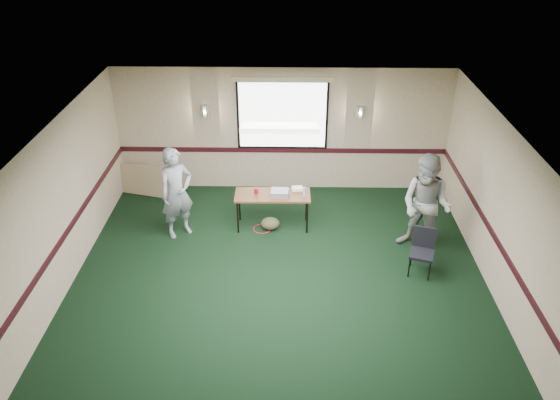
{
  "coord_description": "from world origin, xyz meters",
  "views": [
    {
      "loc": [
        0.15,
        -6.73,
        5.79
      ],
      "look_at": [
        0.0,
        1.3,
        1.2
      ],
      "focal_mm": 35.0,
      "sensor_mm": 36.0,
      "label": 1
    }
  ],
  "objects_px": {
    "person_left": "(177,193)",
    "person_right": "(426,205)",
    "conference_chair": "(423,247)",
    "folding_table": "(273,197)",
    "projector": "(280,193)"
  },
  "relations": [
    {
      "from": "projector",
      "to": "conference_chair",
      "type": "bearing_deg",
      "value": -26.45
    },
    {
      "from": "conference_chair",
      "to": "person_right",
      "type": "distance_m",
      "value": 0.78
    },
    {
      "from": "conference_chair",
      "to": "person_right",
      "type": "height_order",
      "value": "person_right"
    },
    {
      "from": "projector",
      "to": "person_right",
      "type": "bearing_deg",
      "value": -13.55
    },
    {
      "from": "folding_table",
      "to": "projector",
      "type": "distance_m",
      "value": 0.18
    },
    {
      "from": "folding_table",
      "to": "conference_chair",
      "type": "height_order",
      "value": "conference_chair"
    },
    {
      "from": "person_left",
      "to": "projector",
      "type": "bearing_deg",
      "value": -29.74
    },
    {
      "from": "person_left",
      "to": "person_right",
      "type": "height_order",
      "value": "person_right"
    },
    {
      "from": "projector",
      "to": "person_right",
      "type": "relative_size",
      "value": 0.17
    },
    {
      "from": "folding_table",
      "to": "person_right",
      "type": "height_order",
      "value": "person_right"
    },
    {
      "from": "projector",
      "to": "conference_chair",
      "type": "xyz_separation_m",
      "value": [
        2.47,
        -1.34,
        -0.29
      ]
    },
    {
      "from": "folding_table",
      "to": "person_right",
      "type": "relative_size",
      "value": 0.76
    },
    {
      "from": "conference_chair",
      "to": "person_left",
      "type": "distance_m",
      "value": 4.53
    },
    {
      "from": "person_right",
      "to": "projector",
      "type": "bearing_deg",
      "value": -159.82
    },
    {
      "from": "folding_table",
      "to": "projector",
      "type": "xyz_separation_m",
      "value": [
        0.14,
        -0.04,
        0.11
      ]
    }
  ]
}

